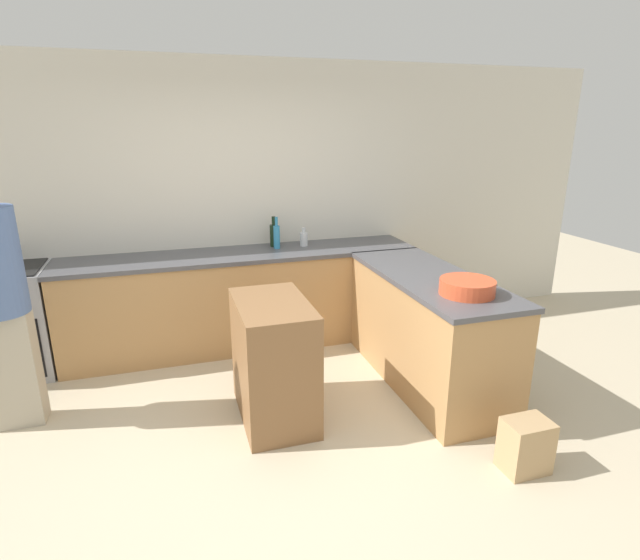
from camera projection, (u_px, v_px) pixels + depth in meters
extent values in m
plane|color=beige|center=(289.00, 447.00, 3.39)|extent=(14.00, 14.00, 0.00)
cube|color=silver|center=(235.00, 204.00, 4.92)|extent=(8.00, 0.06, 2.70)
cube|color=tan|center=(245.00, 301.00, 4.87)|extent=(3.33, 0.63, 0.90)
cube|color=#4C4C51|center=(242.00, 255.00, 4.73)|extent=(3.36, 0.66, 0.04)
cube|color=tan|center=(427.00, 331.00, 4.16)|extent=(0.66, 1.77, 0.90)
cube|color=#4C4C51|center=(431.00, 278.00, 4.02)|extent=(0.69, 1.80, 0.04)
cube|color=#99999E|center=(12.00, 322.00, 4.29)|extent=(0.66, 0.63, 0.94)
cube|color=black|center=(4.00, 353.00, 4.04)|extent=(0.55, 0.01, 0.52)
cube|color=black|center=(1.00, 270.00, 4.15)|extent=(0.60, 0.58, 0.01)
cube|color=brown|center=(274.00, 361.00, 3.63)|extent=(0.50, 0.83, 0.91)
cylinder|color=#DB512D|center=(467.00, 287.00, 3.55)|extent=(0.39, 0.39, 0.11)
cylinder|color=silver|center=(304.00, 239.00, 4.97)|extent=(0.08, 0.08, 0.13)
cylinder|color=silver|center=(304.00, 230.00, 4.94)|extent=(0.04, 0.04, 0.05)
cylinder|color=black|center=(274.00, 236.00, 4.94)|extent=(0.08, 0.08, 0.22)
cylinder|color=black|center=(274.00, 221.00, 4.89)|extent=(0.04, 0.04, 0.08)
cylinder|color=#338CBF|center=(277.00, 237.00, 4.86)|extent=(0.06, 0.06, 0.22)
cylinder|color=#338CBF|center=(276.00, 221.00, 4.81)|extent=(0.03, 0.03, 0.09)
cube|color=#ADA38E|center=(13.00, 369.00, 3.55)|extent=(0.33, 0.20, 0.86)
cube|color=tan|center=(526.00, 446.00, 3.12)|extent=(0.28, 0.21, 0.35)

